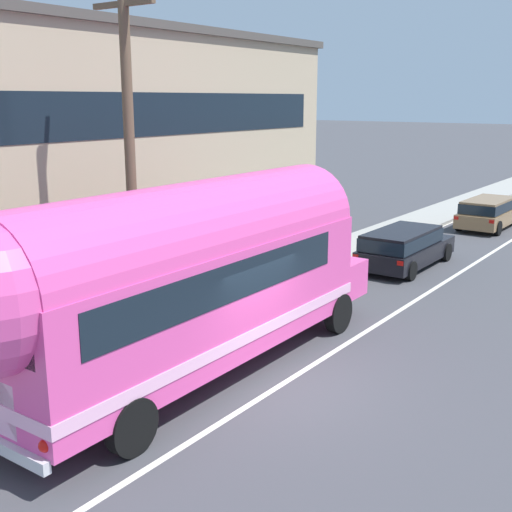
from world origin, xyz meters
TOP-DOWN VIEW (x-y plane):
  - ground_plane at (0.00, 0.00)m, footprint 300.00×300.00m
  - lane_markings at (-1.58, 12.00)m, footprint 3.55×80.00m
  - sidewalk_slab at (-4.61, 10.00)m, footprint 2.37×90.00m
  - roadside_building at (-12.53, 2.60)m, footprint 12.50×19.52m
  - utility_pole at (-4.11, 0.05)m, footprint 1.80×0.24m
  - painted_bus at (-1.70, -1.00)m, footprint 2.66×11.65m
  - car_lead at (-1.85, 10.52)m, footprint 1.94×4.67m
  - car_second at (-1.59, 19.51)m, footprint 1.93×4.77m

SIDE VIEW (x-z plane):
  - ground_plane at x=0.00m, z-range 0.00..0.00m
  - lane_markings at x=-1.58m, z-range 0.00..0.01m
  - sidewalk_slab at x=-4.61m, z-range 0.00..0.15m
  - car_second at x=-1.59m, z-range 0.10..1.47m
  - car_lead at x=-1.85m, z-range 0.11..1.48m
  - painted_bus at x=-1.70m, z-range 0.24..4.37m
  - roadside_building at x=-12.53m, z-range 0.00..7.84m
  - utility_pole at x=-4.11m, z-range 0.17..8.67m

